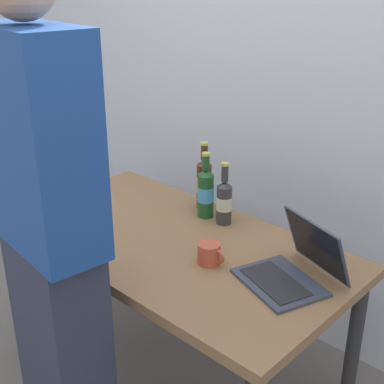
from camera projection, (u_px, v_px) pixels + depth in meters
ground_plane at (175, 369)px, 2.49m from camera, size 8.00×8.00×0.00m
desk at (173, 254)px, 2.24m from camera, size 1.53×0.81×0.71m
laptop at (294, 267)px, 1.90m from camera, size 0.40×0.40×0.23m
beer_bottle_brown at (224, 201)px, 2.31m from camera, size 0.07×0.07×0.29m
beer_bottle_amber at (206, 192)px, 2.38m from camera, size 0.08×0.08×0.31m
beer_bottle_dark at (204, 182)px, 2.46m from camera, size 0.07×0.07×0.33m
person_figure at (51, 240)px, 1.71m from camera, size 0.46×0.31×1.85m
coffee_mug at (209, 254)px, 2.02m from camera, size 0.12×0.09×0.08m
back_wall at (279, 76)px, 2.46m from camera, size 6.00×0.10×2.60m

